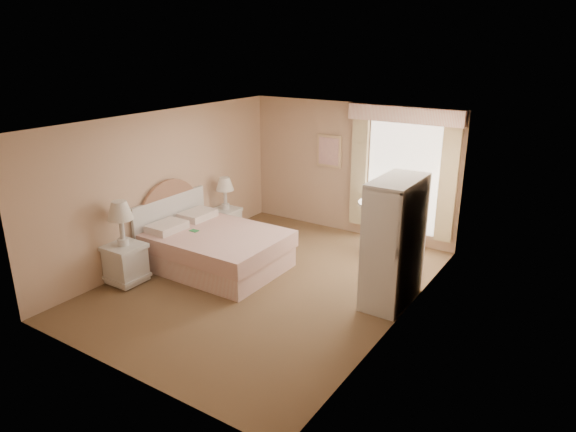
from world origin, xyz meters
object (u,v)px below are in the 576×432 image
Objects in this scene: nightstand_far at (226,214)px; round_table at (379,217)px; bed at (213,247)px; cafe_chair at (386,223)px; armoire at (394,252)px; nightstand_near at (125,253)px.

nightstand_far is 2.86m from round_table.
bed reaches higher than nightstand_far.
bed is at bearing -59.45° from nightstand_far.
bed reaches higher than round_table.
armoire reaches higher than cafe_chair.
nightstand_far is (-0.00, 2.41, -0.06)m from nightstand_near.
nightstand_near reaches higher than round_table.
nightstand_near is 4.38m from cafe_chair.
nightstand_near is at bearing -121.12° from bed.
nightstand_near is at bearing -90.00° from nightstand_far.
cafe_chair is at bearing 17.78° from nightstand_far.
nightstand_near is 0.71× the size of armoire.
cafe_chair is (2.85, 0.91, 0.10)m from nightstand_far.
armoire reaches higher than bed.
round_table is at bearing 51.48° from bed.
armoire is (0.80, -1.64, 0.22)m from cafe_chair.
cafe_chair is at bearing 49.38° from nightstand_near.
bed reaches higher than nightstand_near.
nightstand_near is (-0.72, -1.19, 0.14)m from bed.
round_table is at bearing 119.29° from cafe_chair.
bed is at bearing 58.88° from nightstand_near.
bed is 3.02m from cafe_chair.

